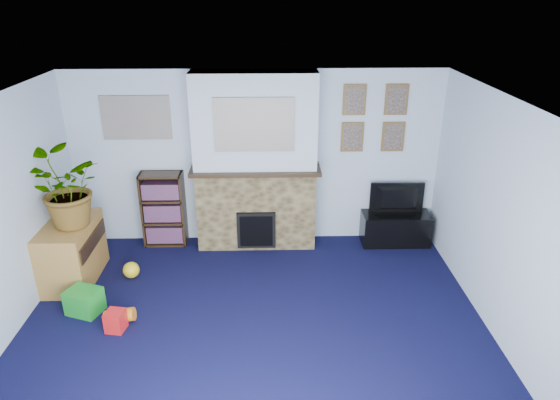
{
  "coord_description": "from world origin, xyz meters",
  "views": [
    {
      "loc": [
        0.17,
        -4.21,
        3.37
      ],
      "look_at": [
        0.3,
        0.84,
        1.19
      ],
      "focal_mm": 32.0,
      "sensor_mm": 36.0,
      "label": 1
    }
  ],
  "objects_px": {
    "tv_stand": "(395,228)",
    "bookshelf": "(164,211)",
    "television": "(398,199)",
    "sideboard": "(72,254)"
  },
  "relations": [
    {
      "from": "tv_stand",
      "to": "bookshelf",
      "type": "relative_size",
      "value": 0.89
    },
    {
      "from": "tv_stand",
      "to": "television",
      "type": "bearing_deg",
      "value": 90.0
    },
    {
      "from": "television",
      "to": "bookshelf",
      "type": "bearing_deg",
      "value": 0.21
    },
    {
      "from": "television",
      "to": "tv_stand",
      "type": "bearing_deg",
      "value": 91.21
    },
    {
      "from": "television",
      "to": "bookshelf",
      "type": "distance_m",
      "value": 3.24
    },
    {
      "from": "bookshelf",
      "to": "sideboard",
      "type": "distance_m",
      "value": 1.34
    },
    {
      "from": "tv_stand",
      "to": "television",
      "type": "xyz_separation_m",
      "value": [
        0.0,
        0.02,
        0.43
      ]
    },
    {
      "from": "television",
      "to": "sideboard",
      "type": "xyz_separation_m",
      "value": [
        -4.19,
        -0.86,
        -0.31
      ]
    },
    {
      "from": "bookshelf",
      "to": "sideboard",
      "type": "height_order",
      "value": "bookshelf"
    },
    {
      "from": "bookshelf",
      "to": "television",
      "type": "bearing_deg",
      "value": -1.0
    }
  ]
}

